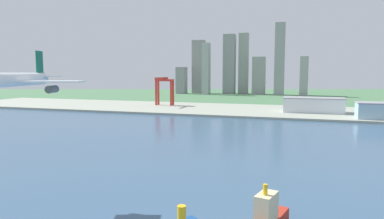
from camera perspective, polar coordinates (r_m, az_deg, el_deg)
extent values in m
plane|color=#48734C|center=(252.23, 1.84, -4.87)|extent=(2400.00, 2400.00, 0.00)
cube|color=#385675|center=(196.70, -3.12, -8.02)|extent=(840.00, 360.00, 0.15)
cube|color=#999E8E|center=(435.80, 8.87, -0.11)|extent=(840.00, 140.00, 2.50)
cylinder|color=white|center=(125.86, -27.32, 4.42)|extent=(16.54, 40.59, 4.49)
cube|color=white|center=(127.69, -26.88, 4.15)|extent=(42.87, 21.18, 0.50)
cube|color=#0C5947|center=(142.46, -23.91, 6.69)|extent=(1.95, 4.86, 10.78)
cube|color=white|center=(142.44, -23.84, 5.06)|extent=(15.81, 8.83, 0.36)
cylinder|color=#4C4F54|center=(121.62, -22.16, 3.13)|extent=(4.07, 6.23, 2.47)
cube|color=beige|center=(108.25, 12.19, -15.57)|extent=(6.64, 9.42, 8.43)
cylinder|color=yellow|center=(105.19, 12.04, -12.83)|extent=(1.33, 1.33, 3.22)
cylinder|color=yellow|center=(74.04, -1.73, -17.18)|extent=(1.81, 1.81, 4.28)
cube|color=#B72D23|center=(485.14, -5.96, 2.70)|extent=(2.20, 2.20, 33.67)
cube|color=#B72D23|center=(476.42, -3.49, 2.66)|extent=(2.20, 2.20, 33.67)
cube|color=#B72D23|center=(492.45, -5.58, 2.76)|extent=(2.20, 2.20, 33.67)
cube|color=#B72D23|center=(483.85, -3.14, 2.72)|extent=(2.20, 2.20, 33.67)
cube|color=#B72D23|center=(483.61, -4.57, 4.87)|extent=(24.89, 10.00, 2.80)
cube|color=#B72D23|center=(474.12, -5.05, 5.18)|extent=(2.60, 40.99, 2.60)
cube|color=silver|center=(420.69, 19.44, 0.65)|extent=(65.69, 29.87, 15.89)
cube|color=gray|center=(420.01, 19.49, 1.81)|extent=(67.00, 30.46, 1.20)
cube|color=#99BCD1|center=(388.13, 28.02, -0.22)|extent=(33.78, 27.11, 14.98)
cube|color=gray|center=(387.42, 28.08, 0.97)|extent=(34.45, 27.66, 1.20)
cube|color=gray|center=(790.63, -1.75, 4.84)|extent=(21.68, 20.82, 60.44)
cube|color=gray|center=(810.77, 1.11, 7.07)|extent=(27.99, 19.58, 122.48)
cube|color=#9FA3A7|center=(760.87, 2.37, 6.74)|extent=(14.87, 19.67, 112.21)
cube|color=gray|center=(790.27, 6.21, 7.46)|extent=(25.95, 22.30, 133.48)
cube|color=gray|center=(793.87, 8.53, 7.51)|extent=(20.60, 18.49, 136.00)
cube|color=gray|center=(773.17, 11.00, 5.51)|extent=(27.66, 18.42, 82.28)
cube|color=#8F9398|center=(758.64, 14.31, 8.07)|extent=(20.29, 16.83, 152.36)
cube|color=#9C9DA2|center=(761.56, 18.04, 5.29)|extent=(16.81, 28.00, 81.62)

